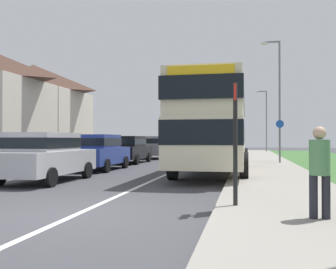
{
  "coord_description": "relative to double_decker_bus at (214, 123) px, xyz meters",
  "views": [
    {
      "loc": [
        3.22,
        -7.06,
        1.46
      ],
      "look_at": [
        0.76,
        5.13,
        1.6
      ],
      "focal_mm": 41.5,
      "sensor_mm": 36.0,
      "label": 1
    }
  ],
  "objects": [
    {
      "name": "parked_car_blue",
      "position": [
        -5.44,
        0.7,
        -1.23
      ],
      "size": [
        1.91,
        4.25,
        1.66
      ],
      "color": "navy",
      "rests_on": "ground_plane"
    },
    {
      "name": "bus_stop_sign",
      "position": [
        1.11,
        -8.41,
        -0.6
      ],
      "size": [
        0.09,
        0.52,
        2.6
      ],
      "color": "black",
      "rests_on": "ground_plane"
    },
    {
      "name": "parked_car_black",
      "position": [
        -5.62,
        5.92,
        -1.24
      ],
      "size": [
        1.99,
        4.45,
        1.62
      ],
      "color": "black",
      "rests_on": "ground_plane"
    },
    {
      "name": "street_lamp_far",
      "position": [
        3.33,
        26.21,
        1.69
      ],
      "size": [
        1.14,
        0.2,
        6.58
      ],
      "color": "slate",
      "rests_on": "ground_plane"
    },
    {
      "name": "street_lamp_mid",
      "position": [
        3.23,
        8.14,
        2.14
      ],
      "size": [
        1.14,
        0.2,
        7.46
      ],
      "color": "slate",
      "rests_on": "ground_plane"
    },
    {
      "name": "cycle_route_sign",
      "position": [
        3.19,
        6.26,
        -0.71
      ],
      "size": [
        0.44,
        0.08,
        2.52
      ],
      "color": "slate",
      "rests_on": "ground_plane"
    },
    {
      "name": "pavement_near_side",
      "position": [
        2.31,
        -3.32,
        -2.08
      ],
      "size": [
        3.2,
        68.0,
        0.12
      ],
      "primitive_type": "cube",
      "color": "gray",
      "rests_on": "ground_plane"
    },
    {
      "name": "pedestrian_at_stop",
      "position": [
        2.54,
        -9.48,
        -1.17
      ],
      "size": [
        0.34,
        0.34,
        1.67
      ],
      "color": "#23232D",
      "rests_on": "ground_plane"
    },
    {
      "name": "house_terrace_far_side",
      "position": [
        -14.37,
        7.08,
        1.38
      ],
      "size": [
        7.21,
        11.84,
        7.04
      ],
      "color": "beige",
      "rests_on": "ground_plane"
    },
    {
      "name": "ground_plane",
      "position": [
        -1.89,
        -9.32,
        -2.14
      ],
      "size": [
        120.0,
        120.0,
        0.0
      ],
      "primitive_type": "plane",
      "color": "#424247"
    },
    {
      "name": "parked_car_silver",
      "position": [
        -5.35,
        -4.32,
        -1.22
      ],
      "size": [
        1.96,
        4.4,
        1.67
      ],
      "color": "#B7B7BC",
      "rests_on": "ground_plane"
    },
    {
      "name": "double_decker_bus",
      "position": [
        0.0,
        0.0,
        0.0
      ],
      "size": [
        2.8,
        10.07,
        3.7
      ],
      "color": "beige",
      "rests_on": "ground_plane"
    },
    {
      "name": "parked_car_grey",
      "position": [
        -5.38,
        11.35,
        -1.24
      ],
      "size": [
        2.0,
        4.04,
        1.64
      ],
      "color": "slate",
      "rests_on": "ground_plane"
    },
    {
      "name": "lane_marking_centre",
      "position": [
        -1.89,
        -1.32,
        -2.14
      ],
      "size": [
        0.14,
        60.0,
        0.01
      ],
      "primitive_type": "cube",
      "color": "silver",
      "rests_on": "ground_plane"
    }
  ]
}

